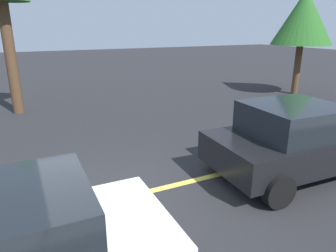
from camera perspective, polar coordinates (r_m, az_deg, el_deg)
ground_plane at (r=6.05m, az=-9.48°, el=-13.36°), size 80.00×80.00×0.00m
lane_marking_centre at (r=7.34m, az=13.70°, el=-7.70°), size 28.00×0.16×0.01m
car_black_mid_road at (r=7.18m, az=22.54°, el=-2.32°), size 3.92×2.27×1.59m
tree_centre_verge at (r=15.93m, az=23.90°, el=17.90°), size 2.71×2.71×4.73m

